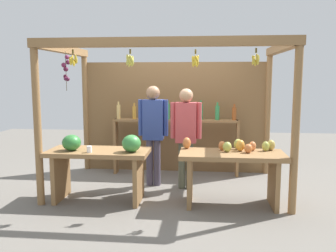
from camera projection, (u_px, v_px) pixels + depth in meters
The scene contains 7 objects.
ground_plane at pixel (169, 186), 5.73m from camera, with size 12.00×12.00×0.00m, color slate.
market_stall at pixel (172, 103), 6.01m from camera, with size 3.48×2.08×2.24m.
fruit_counter_left at pixel (100, 159), 4.99m from camera, with size 1.41×0.64×0.96m.
fruit_counter_right at pixel (232, 164), 4.86m from camera, with size 1.41×0.64×0.89m.
bottle_shelf_unit at pixel (176, 129), 6.35m from camera, with size 2.23×0.22×1.36m.
vendor_man at pixel (153, 126), 5.69m from camera, with size 0.48×0.22×1.61m.
vendor_woman at pixel (186, 129), 5.52m from camera, with size 0.48×0.21×1.57m.
Camera 1 is at (0.54, -5.53, 1.73)m, focal length 38.23 mm.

